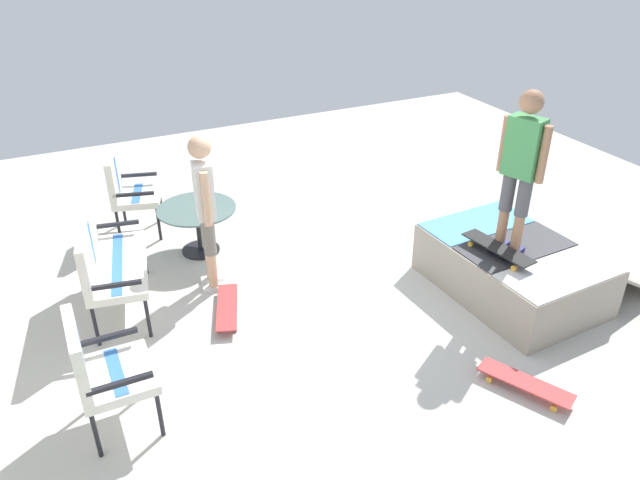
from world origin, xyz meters
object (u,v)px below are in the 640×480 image
object	(u,v)px
skate_ramp	(514,268)
patio_table	(198,221)
patio_chair_by_wall	(98,366)
person_skater	(521,163)
skateboard_on_ramp	(498,248)
patio_chair_near_house	(126,187)
skateboard_by_bench	(227,307)
person_watching	(205,203)
patio_bench	(104,256)
skateboard_spare	(525,383)

from	to	relation	value
skate_ramp	patio_table	xyz separation A→B (m)	(2.25, 2.74, 0.13)
patio_chair_by_wall	person_skater	world-z (taller)	person_skater
patio_table	skateboard_on_ramp	xyz separation A→B (m)	(-2.32, -2.40, 0.24)
patio_chair_near_house	skateboard_by_bench	bearing A→B (deg)	-166.92
person_watching	skateboard_by_bench	xyz separation A→B (m)	(-0.57, 0.03, -0.91)
patio_bench	person_watching	xyz separation A→B (m)	(-0.05, -1.04, 0.38)
patio_chair_by_wall	patio_table	size ratio (longest dim) A/B	1.13
patio_chair_by_wall	patio_table	distance (m)	2.77
person_watching	skateboard_spare	distance (m)	3.43
patio_table	patio_chair_by_wall	bearing A→B (deg)	149.09
patio_table	skateboard_spare	distance (m)	3.95
patio_bench	person_skater	xyz separation A→B (m)	(-1.56, -3.68, 0.89)
patio_chair_by_wall	skateboard_by_bench	world-z (taller)	patio_chair_by_wall
patio_chair_by_wall	person_watching	bearing A→B (deg)	-39.85
patio_chair_near_house	patio_table	world-z (taller)	patio_chair_near_house
patio_chair_near_house	skateboard_on_ramp	bearing A→B (deg)	-136.26
patio_table	person_watching	bearing A→B (deg)	173.39
skate_ramp	patio_chair_by_wall	world-z (taller)	patio_chair_by_wall
patio_table	skateboard_spare	bearing A→B (deg)	-152.66
person_watching	person_skater	bearing A→B (deg)	-119.76
patio_chair_by_wall	skateboard_by_bench	size ratio (longest dim) A/B	1.24
patio_chair_near_house	skateboard_by_bench	world-z (taller)	patio_chair_near_house
skate_ramp	skateboard_spare	bearing A→B (deg)	143.17
patio_bench	patio_table	size ratio (longest dim) A/B	1.48
person_skater	skateboard_by_bench	bearing A→B (deg)	70.60
skate_ramp	person_watching	size ratio (longest dim) A/B	1.20
patio_chair_by_wall	skateboard_on_ramp	distance (m)	3.82
patio_table	skateboard_spare	world-z (taller)	patio_table
skate_ramp	person_skater	bearing A→B (deg)	101.70
patio_chair_near_house	patio_table	distance (m)	1.07
patio_chair_near_house	person_skater	world-z (taller)	person_skater
patio_bench	patio_chair_near_house	distance (m)	1.64
skate_ramp	patio_chair_by_wall	bearing A→B (deg)	91.67
patio_chair_near_house	skateboard_spare	size ratio (longest dim) A/B	1.27
skate_ramp	patio_table	world-z (taller)	patio_table
patio_table	patio_chair_near_house	bearing A→B (deg)	36.73
skate_ramp	patio_table	distance (m)	3.55
patio_table	skateboard_on_ramp	distance (m)	3.35
skate_ramp	skateboard_spare	size ratio (longest dim) A/B	2.52
patio_bench	skateboard_spare	bearing A→B (deg)	-133.30
person_watching	person_skater	size ratio (longest dim) A/B	1.03
patio_chair_near_house	skate_ramp	bearing A→B (deg)	-132.53
patio_chair_by_wall	skateboard_on_ramp	bearing A→B (deg)	-89.31
patio_chair_near_house	person_watching	size ratio (longest dim) A/B	0.60
person_watching	patio_chair_near_house	bearing A→B (deg)	18.33
patio_bench	skateboard_by_bench	distance (m)	1.30
skateboard_by_bench	person_skater	bearing A→B (deg)	-109.40
skateboard_on_ramp	patio_chair_near_house	bearing A→B (deg)	43.74
person_watching	skateboard_on_ramp	xyz separation A→B (m)	(-1.55, -2.49, -0.35)
person_skater	skateboard_on_ramp	bearing A→B (deg)	103.64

